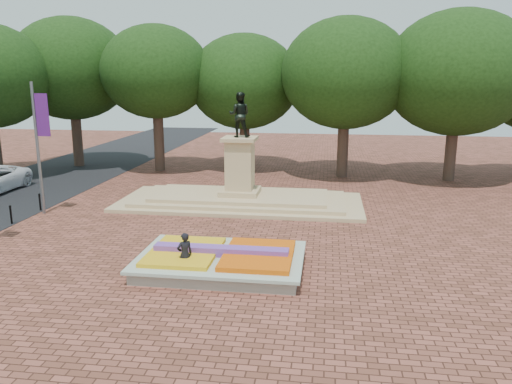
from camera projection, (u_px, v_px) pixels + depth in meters
The scene contains 5 objects.
ground at pixel (208, 250), 21.32m from camera, with size 90.00×90.00×0.00m, color brown.
flower_bed at pixel (222, 260), 19.16m from camera, with size 6.30×4.30×0.91m.
monument at pixel (240, 189), 28.83m from camera, with size 14.00×6.00×6.40m.
tree_row_back at pixel (294, 84), 36.84m from camera, with size 44.80×8.80×10.43m.
pedestrian at pixel (185, 254), 18.49m from camera, with size 0.60×0.40×1.65m, color black.
Camera 1 is at (4.89, -19.70, 7.28)m, focal length 35.00 mm.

